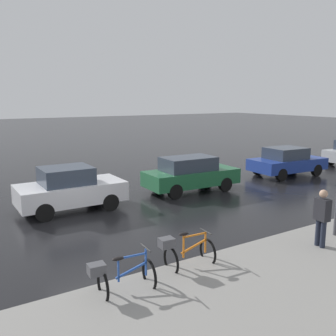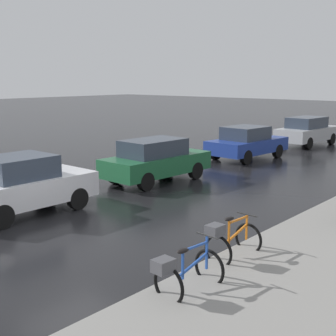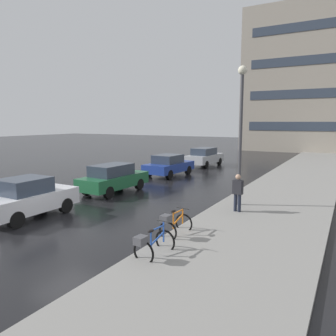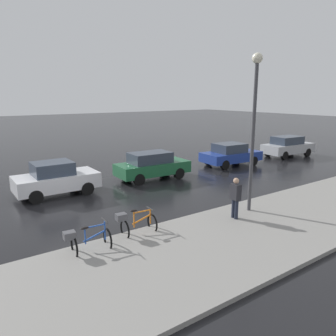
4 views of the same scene
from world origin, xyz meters
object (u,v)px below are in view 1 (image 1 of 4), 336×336
car_white (70,189)px  car_green (190,174)px  car_blue (287,161)px  pedestrian (322,217)px  bicycle_second (184,252)px  bicycle_nearest (120,276)px

car_white → car_green: car_white is taller
car_blue → pedestrian: size_ratio=2.45×
bicycle_second → car_white: size_ratio=0.36×
bicycle_second → car_white: bearing=-173.3°
bicycle_nearest → bicycle_second: size_ratio=1.00×
car_green → pedestrian: (7.32, -0.89, 0.17)m
bicycle_nearest → car_white: size_ratio=0.36×
car_white → pedestrian: size_ratio=2.24×
car_blue → bicycle_nearest: bearing=-62.7°
car_white → bicycle_second: bearing=6.7°
bicycle_nearest → car_green: size_ratio=0.33×
car_green → car_white: bearing=-90.6°
bicycle_nearest → car_blue: car_blue is taller
bicycle_nearest → car_green: bearing=135.3°
bicycle_nearest → bicycle_second: (-0.28, 1.83, 0.02)m
car_blue → bicycle_second: bearing=-60.1°
car_white → bicycle_nearest: bearing=-9.2°
bicycle_nearest → bicycle_second: bicycle_nearest is taller
bicycle_second → car_white: 6.44m
car_blue → car_green: bearing=-89.2°
car_white → car_blue: bearing=90.1°
bicycle_nearest → car_blue: 14.60m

